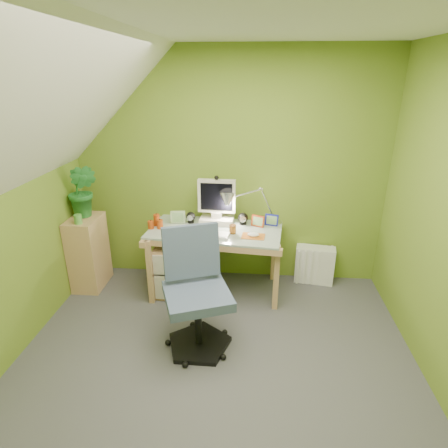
# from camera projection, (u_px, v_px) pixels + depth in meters

# --- Properties ---
(floor) EXTENTS (3.20, 3.20, 0.01)m
(floor) POSITION_uv_depth(u_px,v_px,m) (213.00, 378.00, 2.83)
(floor) COLOR #4E4E53
(floor) RESTS_ON ground
(ceiling) EXTENTS (3.20, 3.20, 0.01)m
(ceiling) POSITION_uv_depth(u_px,v_px,m) (207.00, 18.00, 1.92)
(ceiling) COLOR white
(ceiling) RESTS_ON wall_back
(wall_back) EXTENTS (3.20, 0.01, 2.40)m
(wall_back) POSITION_uv_depth(u_px,v_px,m) (229.00, 171.00, 3.85)
(wall_back) COLOR olive
(wall_back) RESTS_ON floor
(slope_ceiling) EXTENTS (1.10, 3.20, 1.10)m
(slope_ceiling) POSITION_uv_depth(u_px,v_px,m) (41.00, 125.00, 2.21)
(slope_ceiling) COLOR white
(slope_ceiling) RESTS_ON wall_left
(desk) EXTENTS (1.36, 0.77, 0.70)m
(desk) POSITION_uv_depth(u_px,v_px,m) (215.00, 261.00, 3.84)
(desk) COLOR tan
(desk) RESTS_ON floor
(monitor) EXTENTS (0.38, 0.23, 0.50)m
(monitor) POSITION_uv_depth(u_px,v_px,m) (217.00, 200.00, 3.78)
(monitor) COLOR silver
(monitor) RESTS_ON desk
(speaker_left) EXTENTS (0.10, 0.10, 0.12)m
(speaker_left) POSITION_uv_depth(u_px,v_px,m) (191.00, 217.00, 3.86)
(speaker_left) COLOR black
(speaker_left) RESTS_ON desk
(speaker_right) EXTENTS (0.13, 0.13, 0.12)m
(speaker_right) POSITION_uv_depth(u_px,v_px,m) (243.00, 219.00, 3.81)
(speaker_right) COLOR black
(speaker_right) RESTS_ON desk
(keyboard) EXTENTS (0.48, 0.22, 0.02)m
(keyboard) POSITION_uv_depth(u_px,v_px,m) (205.00, 234.00, 3.58)
(keyboard) COLOR silver
(keyboard) RESTS_ON desk
(mousepad) EXTENTS (0.23, 0.17, 0.01)m
(mousepad) POSITION_uv_depth(u_px,v_px,m) (253.00, 236.00, 3.55)
(mousepad) COLOR #BC641D
(mousepad) RESTS_ON desk
(mouse) EXTENTS (0.13, 0.09, 0.04)m
(mouse) POSITION_uv_depth(u_px,v_px,m) (253.00, 235.00, 3.54)
(mouse) COLOR white
(mouse) RESTS_ON mousepad
(amber_tumbler) EXTENTS (0.07, 0.07, 0.09)m
(amber_tumbler) POSITION_uv_depth(u_px,v_px,m) (233.00, 229.00, 3.60)
(amber_tumbler) COLOR #9B5716
(amber_tumbler) RESTS_ON desk
(candle_cluster) EXTENTS (0.18, 0.16, 0.12)m
(candle_cluster) POSITION_uv_depth(u_px,v_px,m) (156.00, 221.00, 3.74)
(candle_cluster) COLOR #AE3D0F
(candle_cluster) RESTS_ON desk
(photo_frame_red) EXTENTS (0.13, 0.07, 0.11)m
(photo_frame_red) POSITION_uv_depth(u_px,v_px,m) (258.00, 221.00, 3.76)
(photo_frame_red) COLOR #AA3512
(photo_frame_red) RESTS_ON desk
(photo_frame_blue) EXTENTS (0.14, 0.05, 0.12)m
(photo_frame_blue) POSITION_uv_depth(u_px,v_px,m) (272.00, 220.00, 3.79)
(photo_frame_blue) COLOR #161B98
(photo_frame_blue) RESTS_ON desk
(photo_frame_green) EXTENTS (0.15, 0.04, 0.13)m
(photo_frame_green) POSITION_uv_depth(u_px,v_px,m) (178.00, 217.00, 3.85)
(photo_frame_green) COLOR #96B57C
(photo_frame_green) RESTS_ON desk
(desk_lamp) EXTENTS (0.58, 0.34, 0.58)m
(desk_lamp) POSITION_uv_depth(u_px,v_px,m) (262.00, 197.00, 3.73)
(desk_lamp) COLOR silver
(desk_lamp) RESTS_ON desk
(side_ledge) EXTENTS (0.29, 0.44, 0.77)m
(side_ledge) POSITION_uv_depth(u_px,v_px,m) (89.00, 252.00, 3.93)
(side_ledge) COLOR tan
(side_ledge) RESTS_ON floor
(potted_plant) EXTENTS (0.31, 0.26, 0.54)m
(potted_plant) POSITION_uv_depth(u_px,v_px,m) (83.00, 191.00, 3.73)
(potted_plant) COLOR #277530
(potted_plant) RESTS_ON side_ledge
(green_cup) EXTENTS (0.07, 0.07, 0.09)m
(green_cup) POSITION_uv_depth(u_px,v_px,m) (78.00, 219.00, 3.63)
(green_cup) COLOR #5CA745
(green_cup) RESTS_ON side_ledge
(task_chair) EXTENTS (0.74, 0.74, 1.03)m
(task_chair) POSITION_uv_depth(u_px,v_px,m) (197.00, 293.00, 2.96)
(task_chair) COLOR #43526E
(task_chair) RESTS_ON floor
(radiator) EXTENTS (0.43, 0.22, 0.41)m
(radiator) POSITION_uv_depth(u_px,v_px,m) (314.00, 265.00, 4.06)
(radiator) COLOR white
(radiator) RESTS_ON floor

